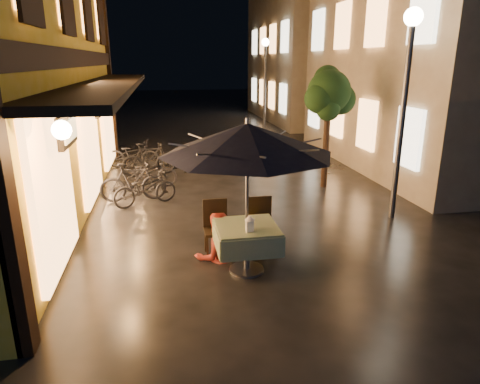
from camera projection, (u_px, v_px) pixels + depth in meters
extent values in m
plane|color=black|center=(283.00, 272.00, 6.89)|extent=(90.00, 90.00, 0.00)
cube|color=black|center=(79.00, 58.00, 9.09)|extent=(0.12, 11.00, 0.35)
cube|color=black|center=(109.00, 85.00, 9.35)|extent=(1.20, 10.50, 0.12)
cube|color=#FFA658|center=(85.00, 1.00, 10.12)|extent=(0.10, 0.90, 1.50)
cube|color=#FFA658|center=(99.00, 12.00, 12.47)|extent=(0.10, 0.90, 1.50)
cube|color=#FFA658|center=(54.00, 191.00, 6.36)|extent=(0.10, 2.20, 2.40)
cube|color=#FFA658|center=(90.00, 146.00, 9.65)|extent=(0.10, 2.20, 2.40)
cube|color=#FFA658|center=(107.00, 124.00, 12.95)|extent=(0.10, 2.20, 2.40)
cube|color=#B4AA91|center=(462.00, 61.00, 13.32)|extent=(7.00, 9.00, 6.50)
cube|color=#FFA658|center=(409.00, 138.00, 10.13)|extent=(0.10, 1.00, 1.40)
cube|color=#FFA658|center=(424.00, 10.00, 9.30)|extent=(0.10, 1.00, 1.40)
cube|color=#FFA658|center=(367.00, 125.00, 12.20)|extent=(0.10, 1.00, 1.40)
cube|color=#FFA658|center=(376.00, 19.00, 11.37)|extent=(0.10, 1.00, 1.40)
cube|color=#FFA658|center=(337.00, 115.00, 14.27)|extent=(0.10, 1.00, 1.40)
cube|color=#FFA658|center=(342.00, 26.00, 13.44)|extent=(0.10, 1.00, 1.40)
cube|color=#FFA658|center=(314.00, 108.00, 16.34)|extent=(0.10, 1.00, 1.40)
cube|color=#FFA658|center=(318.00, 30.00, 15.51)|extent=(0.10, 1.00, 1.40)
cube|color=#B4AA91|center=(326.00, 56.00, 24.06)|extent=(7.00, 10.00, 7.00)
cube|color=#FFA658|center=(283.00, 99.00, 20.47)|extent=(0.10, 1.00, 1.40)
cube|color=#FFA658|center=(285.00, 37.00, 19.65)|extent=(0.10, 1.00, 1.40)
cube|color=#FFA658|center=(271.00, 95.00, 22.54)|extent=(0.10, 1.00, 1.40)
cube|color=#FFA658|center=(273.00, 39.00, 21.72)|extent=(0.10, 1.00, 1.40)
cube|color=#FFA658|center=(262.00, 92.00, 24.61)|extent=(0.10, 1.00, 1.40)
cube|color=#FFA658|center=(263.00, 41.00, 23.78)|extent=(0.10, 1.00, 1.40)
cube|color=#FFA658|center=(254.00, 90.00, 26.68)|extent=(0.10, 1.00, 1.40)
cube|color=#FFA658|center=(255.00, 42.00, 25.85)|extent=(0.10, 1.00, 1.40)
cylinder|color=black|center=(326.00, 146.00, 11.21)|extent=(0.16, 0.16, 2.20)
sphere|color=black|center=(329.00, 92.00, 10.79)|extent=(1.10, 1.10, 1.10)
sphere|color=black|center=(340.00, 99.00, 11.01)|extent=(0.80, 0.80, 0.80)
sphere|color=black|center=(320.00, 98.00, 10.65)|extent=(0.76, 0.76, 0.76)
sphere|color=black|center=(327.00, 79.00, 11.00)|extent=(0.70, 0.70, 0.70)
sphere|color=black|center=(328.00, 109.00, 10.66)|extent=(0.60, 0.60, 0.60)
cylinder|color=#59595E|center=(401.00, 125.00, 8.69)|extent=(0.12, 0.12, 4.00)
sphere|color=#FFEABF|center=(414.00, 17.00, 8.09)|extent=(0.36, 0.36, 0.36)
cylinder|color=#59595E|center=(265.00, 88.00, 19.98)|extent=(0.12, 0.12, 4.00)
sphere|color=#FFEABF|center=(265.00, 42.00, 19.37)|extent=(0.36, 0.36, 0.36)
cylinder|color=#59595E|center=(247.00, 250.00, 6.82)|extent=(0.10, 0.10, 0.72)
cylinder|color=#59595E|center=(247.00, 269.00, 6.92)|extent=(0.56, 0.56, 0.04)
cube|color=#2E5B2B|center=(247.00, 227.00, 6.71)|extent=(0.95, 0.95, 0.06)
cube|color=#2E5B2B|center=(276.00, 235.00, 6.84)|extent=(0.04, 0.95, 0.33)
cube|color=#2E5B2B|center=(217.00, 239.00, 6.67)|extent=(0.04, 0.95, 0.33)
cube|color=#2E5B2B|center=(241.00, 226.00, 7.20)|extent=(0.95, 0.04, 0.33)
cube|color=#2E5B2B|center=(253.00, 250.00, 6.31)|extent=(0.95, 0.04, 0.33)
cylinder|color=#59595E|center=(247.00, 203.00, 6.59)|extent=(0.05, 0.05, 2.30)
cone|color=black|center=(247.00, 139.00, 6.29)|extent=(2.63, 2.63, 0.47)
cylinder|color=#59595E|center=(247.00, 122.00, 6.22)|extent=(0.06, 0.06, 0.12)
cube|color=black|center=(217.00, 231.00, 7.34)|extent=(0.42, 0.42, 0.05)
cube|color=black|center=(215.00, 214.00, 7.44)|extent=(0.42, 0.04, 0.55)
cylinder|color=black|center=(208.00, 249.00, 7.21)|extent=(0.04, 0.04, 0.43)
cylinder|color=black|center=(229.00, 247.00, 7.27)|extent=(0.04, 0.04, 0.43)
cylinder|color=black|center=(205.00, 240.00, 7.55)|extent=(0.04, 0.04, 0.43)
cylinder|color=black|center=(226.00, 239.00, 7.61)|extent=(0.04, 0.04, 0.43)
cube|color=black|center=(262.00, 228.00, 7.47)|extent=(0.42, 0.42, 0.05)
cube|color=black|center=(260.00, 211.00, 7.58)|extent=(0.42, 0.04, 0.55)
cylinder|color=black|center=(254.00, 245.00, 7.34)|extent=(0.04, 0.04, 0.43)
cylinder|color=black|center=(274.00, 244.00, 7.40)|extent=(0.04, 0.04, 0.43)
cylinder|color=black|center=(250.00, 237.00, 7.68)|extent=(0.04, 0.04, 0.43)
cylinder|color=black|center=(269.00, 236.00, 7.74)|extent=(0.04, 0.04, 0.43)
cube|color=white|center=(250.00, 226.00, 6.46)|extent=(0.11, 0.11, 0.18)
cube|color=#FFD88C|center=(250.00, 226.00, 6.46)|extent=(0.07, 0.07, 0.12)
cone|color=white|center=(250.00, 218.00, 6.42)|extent=(0.16, 0.16, 0.07)
imported|color=red|center=(216.00, 214.00, 7.15)|extent=(0.91, 0.79, 1.61)
imported|color=#CF9E00|center=(260.00, 217.00, 7.34)|extent=(0.98, 0.72, 1.36)
imported|color=black|center=(145.00, 189.00, 9.95)|extent=(1.61, 1.07, 0.80)
imported|color=black|center=(133.00, 182.00, 10.23)|extent=(1.60, 0.58, 0.94)
imported|color=black|center=(147.00, 173.00, 11.36)|extent=(1.54, 0.54, 0.81)
imported|color=black|center=(149.00, 159.00, 12.53)|extent=(1.68, 0.79, 0.97)
imported|color=black|center=(133.00, 154.00, 13.46)|extent=(1.73, 0.88, 0.87)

